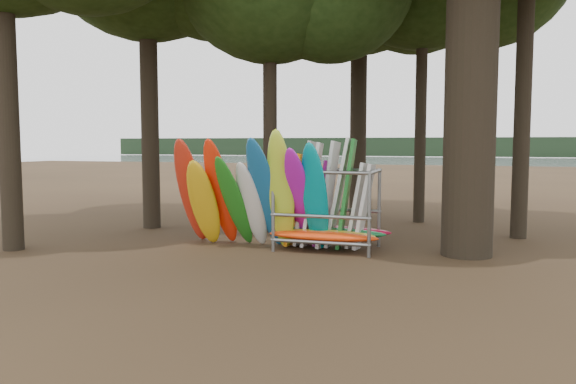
% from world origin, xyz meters
% --- Properties ---
extents(ground, '(120.00, 120.00, 0.00)m').
position_xyz_m(ground, '(0.00, 0.00, 0.00)').
color(ground, '#47331E').
rests_on(ground, ground).
extents(lake, '(160.00, 160.00, 0.00)m').
position_xyz_m(lake, '(0.00, 60.00, 0.00)').
color(lake, gray).
rests_on(lake, ground).
extents(far_shore, '(160.00, 4.00, 4.00)m').
position_xyz_m(far_shore, '(0.00, 110.00, 2.00)').
color(far_shore, black).
rests_on(far_shore, ground).
extents(kayak_row, '(4.25, 2.18, 3.24)m').
position_xyz_m(kayak_row, '(-1.29, 0.28, 1.36)').
color(kayak_row, red).
rests_on(kayak_row, ground).
extents(storage_rack, '(3.20, 1.57, 2.90)m').
position_xyz_m(storage_rack, '(0.69, 0.83, 0.98)').
color(storage_rack, slate).
rests_on(storage_rack, ground).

